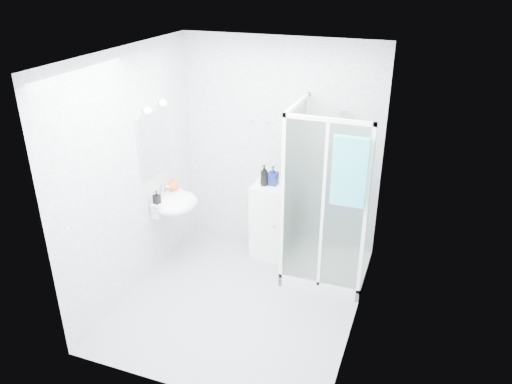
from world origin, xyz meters
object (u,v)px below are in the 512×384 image
at_px(shampoo_bottle_a, 264,175).
at_px(soap_dispenser_black, 157,197).
at_px(shower_enclosure, 320,242).
at_px(shampoo_bottle_b, 273,176).
at_px(storage_cabinet, 269,221).
at_px(hand_towel, 349,170).
at_px(wall_basin, 175,203).
at_px(soap_dispenser_orange, 173,184).

bearing_deg(shampoo_bottle_a, soap_dispenser_black, -145.15).
bearing_deg(shower_enclosure, shampoo_bottle_b, 158.76).
height_order(storage_cabinet, shampoo_bottle_a, shampoo_bottle_a).
bearing_deg(shower_enclosure, shampoo_bottle_a, 164.54).
height_order(hand_towel, soap_dispenser_black, hand_towel).
relative_size(hand_towel, shampoo_bottle_b, 3.10).
distance_m(wall_basin, shampoo_bottle_b, 1.18).
distance_m(shampoo_bottle_a, shampoo_bottle_b, 0.10).
height_order(wall_basin, soap_dispenser_black, soap_dispenser_black).
bearing_deg(shampoo_bottle_a, wall_basin, -150.06).
height_order(shower_enclosure, hand_towel, shower_enclosure).
height_order(shampoo_bottle_b, soap_dispenser_orange, shampoo_bottle_b).
xyz_separation_m(wall_basin, soap_dispenser_black, (-0.11, -0.19, 0.14)).
distance_m(wall_basin, soap_dispenser_black, 0.26).
xyz_separation_m(wall_basin, hand_towel, (1.98, -0.09, 0.73)).
bearing_deg(soap_dispenser_orange, shower_enclosure, 4.46).
height_order(shower_enclosure, soap_dispenser_black, shower_enclosure).
bearing_deg(wall_basin, shower_enclosure, 10.81).
height_order(storage_cabinet, soap_dispenser_orange, soap_dispenser_orange).
xyz_separation_m(storage_cabinet, shampoo_bottle_a, (-0.06, -0.03, 0.60)).
bearing_deg(soap_dispenser_orange, shampoo_bottle_a, 18.68).
xyz_separation_m(shampoo_bottle_b, soap_dispenser_black, (-1.11, -0.76, -0.12)).
height_order(soap_dispenser_orange, soap_dispenser_black, soap_dispenser_orange).
distance_m(shower_enclosure, shampoo_bottle_b, 0.93).
relative_size(shampoo_bottle_b, soap_dispenser_black, 1.53).
bearing_deg(soap_dispenser_orange, soap_dispenser_black, -90.39).
distance_m(shampoo_bottle_b, soap_dispenser_orange, 1.18).
bearing_deg(soap_dispenser_orange, hand_towel, -7.19).
bearing_deg(shampoo_bottle_b, hand_towel, -33.84).
distance_m(shampoo_bottle_b, soap_dispenser_black, 1.35).
bearing_deg(shampoo_bottle_a, hand_towel, -29.60).
bearing_deg(soap_dispenser_black, wall_basin, 58.96).
xyz_separation_m(shower_enclosure, shampoo_bottle_b, (-0.66, 0.26, 0.61)).
xyz_separation_m(hand_towel, shampoo_bottle_a, (-1.07, 0.61, -0.45)).
height_order(shower_enclosure, storage_cabinet, shower_enclosure).
relative_size(wall_basin, soap_dispenser_black, 3.70).
bearing_deg(shampoo_bottle_b, shower_enclosure, -21.24).
bearing_deg(storage_cabinet, soap_dispenser_orange, -159.79).
height_order(storage_cabinet, soap_dispenser_black, soap_dispenser_black).
distance_m(storage_cabinet, soap_dispenser_black, 1.39).
xyz_separation_m(storage_cabinet, soap_dispenser_black, (-1.08, -0.74, 0.47)).
height_order(wall_basin, soap_dispenser_orange, soap_dispenser_orange).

